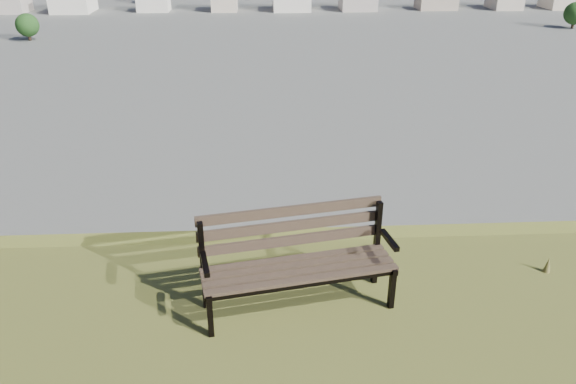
{
  "coord_description": "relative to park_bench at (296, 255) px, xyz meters",
  "views": [
    {
      "loc": [
        -0.69,
        -1.77,
        28.47
      ],
      "look_at": [
        -0.35,
        4.71,
        25.3
      ],
      "focal_mm": 35.0,
      "sensor_mm": 36.0,
      "label": 1
    }
  ],
  "objects": [
    {
      "name": "park_bench",
      "position": [
        0.0,
        0.0,
        0.0
      ],
      "size": [
        1.93,
        0.93,
        0.97
      ],
      "rotation": [
        0.0,
        0.0,
        0.19
      ],
      "color": "#493B2A",
      "rests_on": "hilltop_mesa"
    }
  ]
}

